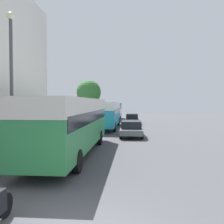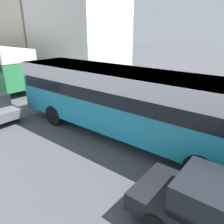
% 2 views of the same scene
% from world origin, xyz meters
% --- Properties ---
extents(building_corner, '(6.19, 8.48, 9.61)m').
position_xyz_m(building_corner, '(-9.30, 4.01, 4.81)').
color(building_corner, beige).
rests_on(building_corner, ground_plane).
extents(building_midblock, '(5.93, 7.95, 10.69)m').
position_xyz_m(building_midblock, '(-9.17, 12.65, 5.35)').
color(building_midblock, silver).
rests_on(building_midblock, ground_plane).
extents(bus_following, '(2.56, 11.48, 2.92)m').
position_xyz_m(bus_following, '(-1.58, 23.38, 1.91)').
color(bus_following, teal).
rests_on(bus_following, ground_plane).
extents(pedestrian_walking_away, '(0.40, 0.40, 1.71)m').
position_xyz_m(pedestrian_walking_away, '(-4.90, 7.37, 1.02)').
color(pedestrian_walking_away, '#232838').
rests_on(pedestrian_walking_away, sidewalk).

